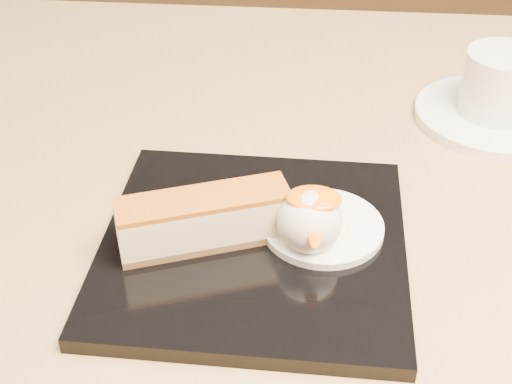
# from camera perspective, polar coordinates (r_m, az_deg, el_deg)

# --- Properties ---
(table) EXTENTS (0.80, 0.80, 0.72)m
(table) POSITION_cam_1_polar(r_m,az_deg,el_deg) (0.69, 0.68, -10.56)
(table) COLOR black
(table) RESTS_ON ground
(dessert_plate) EXTENTS (0.22, 0.22, 0.01)m
(dessert_plate) POSITION_cam_1_polar(r_m,az_deg,el_deg) (0.52, -0.19, -4.29)
(dessert_plate) COLOR black
(dessert_plate) RESTS_ON table
(cheesecake) EXTENTS (0.13, 0.07, 0.04)m
(cheesecake) POSITION_cam_1_polar(r_m,az_deg,el_deg) (0.51, -4.19, -2.20)
(cheesecake) COLOR brown
(cheesecake) RESTS_ON dessert_plate
(cream_smear) EXTENTS (0.09, 0.09, 0.01)m
(cream_smear) POSITION_cam_1_polar(r_m,az_deg,el_deg) (0.53, 5.36, -2.79)
(cream_smear) COLOR white
(cream_smear) RESTS_ON dessert_plate
(ice_cream_scoop) EXTENTS (0.05, 0.05, 0.05)m
(ice_cream_scoop) POSITION_cam_1_polar(r_m,az_deg,el_deg) (0.50, 4.32, -2.32)
(ice_cream_scoop) COLOR white
(ice_cream_scoop) RESTS_ON cream_smear
(mango_sauce) EXTENTS (0.04, 0.03, 0.01)m
(mango_sauce) POSITION_cam_1_polar(r_m,az_deg,el_deg) (0.49, 4.65, -0.50)
(mango_sauce) COLOR orange
(mango_sauce) RESTS_ON ice_cream_scoop
(mint_sprig) EXTENTS (0.03, 0.02, 0.00)m
(mint_sprig) POSITION_cam_1_polar(r_m,az_deg,el_deg) (0.55, 2.33, -0.71)
(mint_sprig) COLOR #2D8A36
(mint_sprig) RESTS_ON cream_smear
(saucer) EXTENTS (0.15, 0.15, 0.01)m
(saucer) POSITION_cam_1_polar(r_m,az_deg,el_deg) (0.72, 18.54, 5.82)
(saucer) COLOR white
(saucer) RESTS_ON table
(coffee_cup) EXTENTS (0.10, 0.07, 0.06)m
(coffee_cup) POSITION_cam_1_polar(r_m,az_deg,el_deg) (0.70, 19.25, 8.29)
(coffee_cup) COLOR white
(coffee_cup) RESTS_ON saucer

